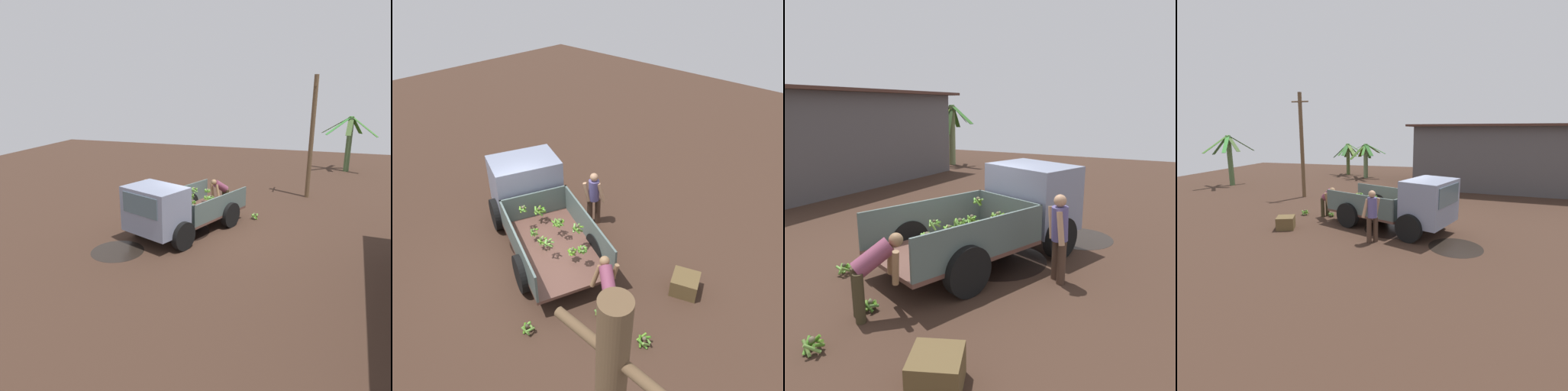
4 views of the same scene
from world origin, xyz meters
TOP-DOWN VIEW (x-y plane):
  - ground at (0.00, 0.00)m, footprint 36.00×36.00m
  - mud_patch_0 at (2.38, -2.23)m, footprint 1.61×1.61m
  - mud_patch_1 at (0.26, -0.98)m, footprint 2.09×2.09m
  - cargo_truck at (0.99, -1.11)m, footprint 4.79×3.37m
  - warehouse_shed at (5.56, 9.38)m, footprint 11.09×8.05m
  - banana_palm_1 at (11.39, 6.73)m, footprint 2.01×2.56m
  - person_foreground_visitor at (-0.16, -2.38)m, footprint 0.55×0.50m
  - person_worker_loading at (-2.57, -0.21)m, footprint 0.85×0.80m
  - banana_bunch_on_ground_0 at (-3.65, -0.11)m, footprint 0.31×0.30m
  - banana_bunch_on_ground_1 at (-2.50, -0.04)m, footprint 0.25×0.25m
  - banana_bunch_on_ground_2 at (-1.72, 1.32)m, footprint 0.28×0.26m
  - wooden_crate_0 at (-3.47, -1.91)m, footprint 0.77×0.77m

SIDE VIEW (x-z plane):
  - ground at x=0.00m, z-range 0.00..0.00m
  - mud_patch_0 at x=2.38m, z-range 0.00..0.01m
  - mud_patch_1 at x=0.26m, z-range 0.00..0.01m
  - banana_bunch_on_ground_1 at x=-2.50m, z-range 0.01..0.19m
  - banana_bunch_on_ground_0 at x=-3.65m, z-range 0.01..0.24m
  - banana_bunch_on_ground_2 at x=-1.72m, z-range 0.02..0.25m
  - wooden_crate_0 at x=-3.47m, z-range 0.00..0.44m
  - person_worker_loading at x=-2.57m, z-range 0.13..1.41m
  - person_foreground_visitor at x=-0.16m, z-range 0.09..1.73m
  - cargo_truck at x=0.99m, z-range 0.05..1.92m
  - banana_palm_1 at x=11.39m, z-range 0.11..3.33m
  - warehouse_shed at x=5.56m, z-range 0.86..4.63m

